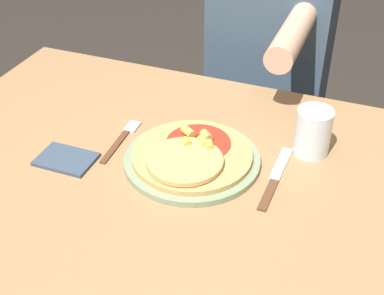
{
  "coord_description": "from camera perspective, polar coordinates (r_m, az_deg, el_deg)",
  "views": [
    {
      "loc": [
        0.35,
        -0.81,
        1.46
      ],
      "look_at": [
        0.02,
        0.05,
        0.8
      ],
      "focal_mm": 50.0,
      "sensor_mm": 36.0,
      "label": 1
    }
  ],
  "objects": [
    {
      "name": "pizza",
      "position": [
        1.15,
        -0.1,
        -0.79
      ],
      "size": [
        0.26,
        0.26,
        0.04
      ],
      "color": "tan",
      "rests_on": "plate"
    },
    {
      "name": "person_diner",
      "position": [
        1.71,
        8.31,
        9.7
      ],
      "size": [
        0.36,
        0.52,
        1.23
      ],
      "color": "#2D2D38",
      "rests_on": "ground_plane"
    },
    {
      "name": "drinking_glass",
      "position": [
        1.19,
        12.77,
        1.64
      ],
      "size": [
        0.08,
        0.08,
        0.11
      ],
      "color": "silver",
      "rests_on": "dining_table"
    },
    {
      "name": "dining_table",
      "position": [
        1.2,
        -1.75,
        -6.96
      ],
      "size": [
        1.24,
        0.87,
        0.76
      ],
      "color": "#9E754C",
      "rests_on": "ground_plane"
    },
    {
      "name": "napkin",
      "position": [
        1.2,
        -13.27,
        -1.23
      ],
      "size": [
        0.12,
        0.09,
        0.01
      ],
      "color": "#38475B",
      "rests_on": "dining_table"
    },
    {
      "name": "knife",
      "position": [
        1.13,
        8.83,
        -3.29
      ],
      "size": [
        0.02,
        0.22,
        0.0
      ],
      "color": "brown",
      "rests_on": "dining_table"
    },
    {
      "name": "plate",
      "position": [
        1.16,
        0.0,
        -1.32
      ],
      "size": [
        0.3,
        0.3,
        0.01
      ],
      "color": "gray",
      "rests_on": "dining_table"
    },
    {
      "name": "fork",
      "position": [
        1.24,
        -7.45,
        0.99
      ],
      "size": [
        0.03,
        0.18,
        0.0
      ],
      "color": "brown",
      "rests_on": "dining_table"
    }
  ]
}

